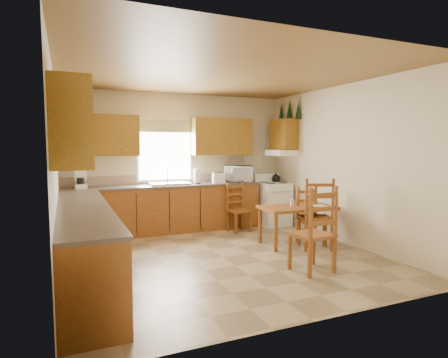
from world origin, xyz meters
name	(u,v)px	position (x,y,z in m)	size (l,w,h in m)	color
floor	(223,257)	(0.00, 0.00, 0.00)	(4.50, 4.50, 0.00)	#8E7855
ceiling	(223,74)	(0.00, 0.00, 2.70)	(4.50, 4.50, 0.00)	brown
wall_left	(55,172)	(-2.25, 0.00, 1.35)	(4.50, 4.50, 0.00)	beige
wall_right	(344,164)	(2.25, 0.00, 1.35)	(4.50, 4.50, 0.00)	beige
wall_back	(179,161)	(0.00, 2.25, 1.35)	(4.50, 4.50, 0.00)	beige
wall_front	(318,181)	(0.00, -2.25, 1.35)	(4.50, 4.50, 0.00)	beige
lower_cab_back	(166,209)	(-0.38, 1.95, 0.44)	(3.75, 0.60, 0.88)	brown
lower_cab_left	(84,244)	(-1.95, -0.15, 0.44)	(0.60, 3.60, 0.88)	brown
counter_back	(165,186)	(-0.38, 1.95, 0.90)	(3.75, 0.63, 0.04)	#50453E
counter_left	(83,208)	(-1.95, -0.15, 0.90)	(0.63, 3.60, 0.04)	#50453E
backsplash	(161,179)	(-0.38, 2.24, 1.01)	(3.75, 0.01, 0.18)	gray
upper_cab_back_left	(99,135)	(-1.55, 2.08, 1.85)	(1.41, 0.33, 0.75)	brown
upper_cab_back_right	(222,137)	(0.86, 2.08, 1.85)	(1.25, 0.33, 0.75)	brown
upper_cab_left	(68,130)	(-2.08, -0.15, 1.85)	(0.33, 3.60, 0.75)	brown
upper_cab_stove	(284,134)	(2.08, 1.65, 1.90)	(0.33, 0.62, 0.62)	brown
range_hood	(281,153)	(2.03, 1.65, 1.52)	(0.44, 0.62, 0.12)	white
window_frame	(165,152)	(-0.30, 2.22, 1.55)	(1.13, 0.02, 1.18)	white
window_pane	(165,152)	(-0.30, 2.21, 1.55)	(1.05, 0.01, 1.10)	white
window_valance	(165,126)	(-0.30, 2.19, 2.05)	(1.19, 0.01, 0.24)	#486333
sink_basin	(169,184)	(-0.30, 1.95, 0.94)	(0.75, 0.45, 0.04)	silver
pine_decal_a	(298,110)	(2.21, 1.33, 2.38)	(0.22, 0.22, 0.36)	black
pine_decal_b	(289,109)	(2.21, 1.65, 2.42)	(0.22, 0.22, 0.36)	black
pine_decal_c	(281,113)	(2.21, 1.97, 2.38)	(0.22, 0.22, 0.36)	black
stove	(273,204)	(1.88, 1.70, 0.44)	(0.59, 0.61, 0.88)	white
coffeemaker	(81,179)	(-1.89, 1.94, 1.08)	(0.19, 0.23, 0.32)	white
paper_towel	(197,176)	(0.26, 1.93, 1.06)	(0.12, 0.12, 0.29)	white
toaster	(219,178)	(0.72, 1.92, 1.02)	(0.24, 0.15, 0.20)	white
microwave	(238,174)	(1.18, 1.95, 1.08)	(0.55, 0.40, 0.33)	white
dining_table	(297,225)	(1.45, 0.18, 0.33)	(1.22, 0.70, 0.65)	brown
chair_near_left	(312,229)	(0.85, -1.04, 0.57)	(0.48, 0.46, 1.14)	brown
chair_near_right	(316,213)	(1.59, -0.12, 0.57)	(0.48, 0.46, 1.15)	brown
chair_far_left	(311,217)	(1.65, 0.06, 0.48)	(0.40, 0.38, 0.96)	brown
chair_far_right	(239,207)	(0.96, 1.45, 0.47)	(0.39, 0.37, 0.94)	brown
table_paper	(319,206)	(1.78, 0.03, 0.66)	(0.23, 0.31, 0.00)	white
table_card	(292,202)	(1.40, 0.27, 0.71)	(0.08, 0.02, 0.11)	white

